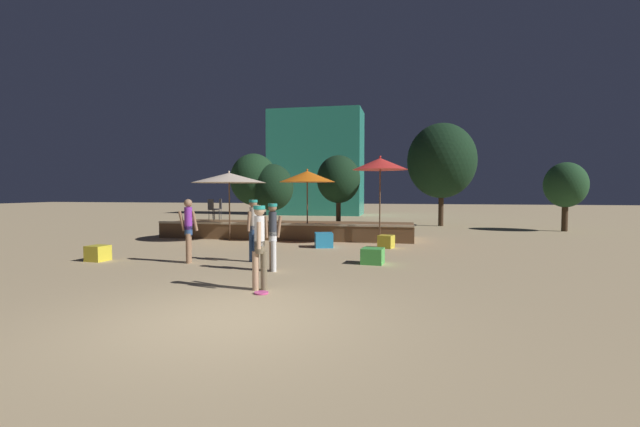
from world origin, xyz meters
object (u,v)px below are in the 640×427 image
object	(u,v)px
person_1	(273,234)
person_3	(253,227)
background_tree_0	(338,179)
background_tree_3	(442,161)
patio_umbrella_1	(229,178)
background_tree_2	(566,185)
frisbee_disc	(261,293)
patio_umbrella_2	(307,177)
person_2	(188,228)
background_tree_1	(272,188)
person_0	(260,243)
cube_seat_3	(386,242)
bistro_chair_0	(212,208)
bistro_chair_1	(219,207)
cube_seat_2	(324,240)
background_tree_4	(254,180)
cube_seat_0	(373,256)
cube_seat_1	(98,253)
patio_umbrella_0	(380,164)

from	to	relation	value
person_1	person_3	distance (m)	1.52
background_tree_0	background_tree_3	distance (m)	5.91
patio_umbrella_1	background_tree_2	size ratio (longest dim) A/B	0.87
person_3	frisbee_disc	distance (m)	3.82
patio_umbrella_2	person_2	world-z (taller)	patio_umbrella_2
person_2	background_tree_2	xyz separation A→B (m)	(13.15, 11.92, 1.28)
patio_umbrella_1	background_tree_1	size ratio (longest dim) A/B	0.87
person_0	person_1	distance (m)	1.98
cube_seat_3	background_tree_3	xyz separation A→B (m)	(2.52, 9.90, 3.37)
person_2	bistro_chair_0	xyz separation A→B (m)	(-2.37, 6.35, 0.30)
cube_seat_3	frisbee_disc	bearing A→B (deg)	-105.75
bistro_chair_1	person_0	bearing A→B (deg)	-10.98
frisbee_disc	background_tree_3	size ratio (longest dim) A/B	0.05
patio_umbrella_1	cube_seat_2	xyz separation A→B (m)	(3.97, -1.24, -2.19)
bistro_chair_0	background_tree_4	bearing A→B (deg)	-67.96
cube_seat_3	person_2	bearing A→B (deg)	-140.96
cube_seat_0	bistro_chair_0	size ratio (longest dim) A/B	0.68
background_tree_4	background_tree_2	bearing A→B (deg)	4.82
cube_seat_0	cube_seat_1	distance (m)	7.53
cube_seat_3	background_tree_3	bearing A→B (deg)	75.70
cube_seat_2	person_3	distance (m)	3.65
cube_seat_1	background_tree_0	size ratio (longest dim) A/B	0.14
cube_seat_1	background_tree_1	bearing A→B (deg)	81.66
patio_umbrella_2	background_tree_0	xyz separation A→B (m)	(-0.20, 8.87, 0.14)
frisbee_disc	background_tree_1	distance (m)	14.19
bistro_chair_1	background_tree_1	world-z (taller)	background_tree_1
patio_umbrella_2	background_tree_0	distance (m)	8.88
person_2	frisbee_disc	world-z (taller)	person_2
patio_umbrella_0	background_tree_1	distance (m)	7.90
background_tree_0	background_tree_4	bearing A→B (deg)	-135.07
bistro_chair_1	background_tree_2	world-z (taller)	background_tree_2
background_tree_1	background_tree_4	world-z (taller)	background_tree_4
cube_seat_2	bistro_chair_0	xyz separation A→B (m)	(-5.31, 2.52, 0.98)
patio_umbrella_0	patio_umbrella_1	distance (m)	5.81
person_3	background_tree_3	distance (m)	14.97
cube_seat_1	cube_seat_3	world-z (taller)	cube_seat_3
bistro_chair_0	background_tree_2	bearing A→B (deg)	-134.45
person_3	background_tree_3	xyz separation A→B (m)	(5.92, 13.49, 2.64)
cube_seat_0	person_2	bearing A→B (deg)	-170.39
background_tree_1	person_3	bearing A→B (deg)	-74.98
person_0	frisbee_disc	distance (m)	0.95
person_2	background_tree_1	size ratio (longest dim) A/B	0.52
background_tree_4	cube_seat_2	bearing A→B (deg)	-53.52
cube_seat_0	background_tree_3	xyz separation A→B (m)	(2.72, 13.17, 3.38)
frisbee_disc	bistro_chair_0	bearing A→B (deg)	120.36
frisbee_disc	background_tree_2	xyz separation A→B (m)	(10.08, 14.85, 2.19)
background_tree_1	patio_umbrella_0	bearing A→B (deg)	-42.50
bistro_chair_0	person_2	bearing A→B (deg)	136.25
background_tree_0	person_2	bearing A→B (deg)	-96.92
background_tree_3	patio_umbrella_1	bearing A→B (deg)	-133.98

